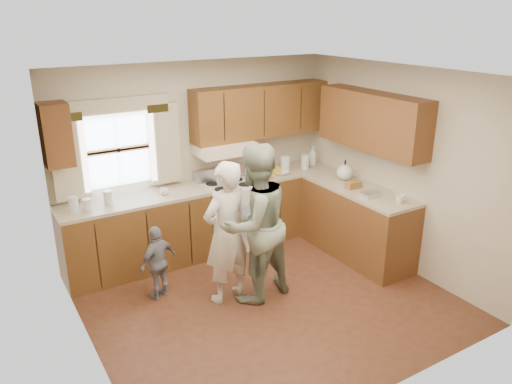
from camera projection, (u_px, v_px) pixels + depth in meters
room at (268, 196)px, 5.23m from camera, size 3.80×3.80×3.80m
kitchen_fixtures at (263, 192)px, 6.53m from camera, size 3.80×2.25×2.15m
stove at (229, 214)px, 6.80m from camera, size 0.76×0.67×1.07m
woman_left at (226, 233)px, 5.41m from camera, size 0.66×0.50×1.62m
woman_right at (255, 224)px, 5.42m from camera, size 0.97×0.81×1.79m
child at (158, 262)px, 5.57m from camera, size 0.55×0.39×0.87m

